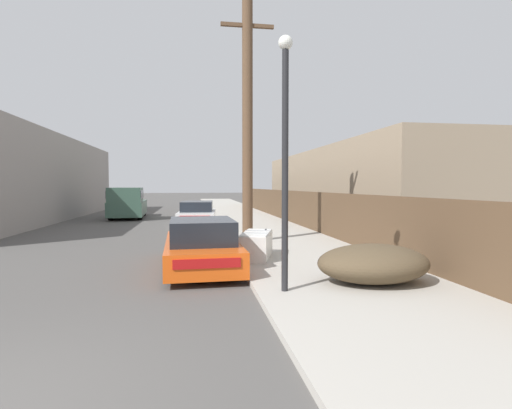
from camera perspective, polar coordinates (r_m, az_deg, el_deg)
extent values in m
cube|color=#ADA89E|center=(27.42, -2.23, -1.46)|extent=(4.20, 63.00, 0.12)
cube|color=silver|center=(10.78, 0.08, -5.85)|extent=(1.16, 1.85, 0.66)
cube|color=white|center=(10.74, 0.08, -4.02)|extent=(1.12, 1.78, 0.03)
cube|color=#333335|center=(11.24, 1.41, -3.58)|extent=(0.09, 0.20, 0.02)
cube|color=gray|center=(11.01, 0.26, -3.76)|extent=(0.71, 0.27, 0.01)
cube|color=gray|center=(10.48, -0.11, -4.09)|extent=(0.71, 0.27, 0.01)
cube|color=#E05114|center=(10.13, -7.84, -6.59)|extent=(1.86, 4.31, 0.55)
cube|color=black|center=(9.67, -7.74, -3.74)|extent=(1.54, 2.09, 0.55)
cube|color=#B21414|center=(8.01, -7.00, -8.38)|extent=(1.34, 0.07, 0.19)
cylinder|color=black|center=(11.43, -11.92, -6.03)|extent=(0.22, 0.67, 0.66)
cylinder|color=black|center=(11.50, -4.50, -5.93)|extent=(0.22, 0.67, 0.66)
cylinder|color=black|center=(8.83, -12.21, -8.62)|extent=(0.22, 0.67, 0.66)
cylinder|color=black|center=(8.92, -2.57, -8.45)|extent=(0.22, 0.67, 0.66)
cube|color=silver|center=(20.72, -8.37, -1.76)|extent=(2.07, 4.32, 0.63)
cube|color=black|center=(20.52, -8.40, -0.24)|extent=(1.70, 2.45, 0.49)
cube|color=#B21414|center=(18.60, -8.74, -1.93)|extent=(1.39, 0.13, 0.22)
cylinder|color=black|center=(22.08, -10.18, -1.88)|extent=(0.24, 0.62, 0.61)
cylinder|color=black|center=(22.00, -6.16, -1.87)|extent=(0.24, 0.62, 0.61)
cylinder|color=black|center=(19.50, -10.85, -2.49)|extent=(0.24, 0.62, 0.61)
cylinder|color=black|center=(19.40, -6.30, -2.48)|extent=(0.24, 0.62, 0.61)
cube|color=#385647|center=(26.62, -17.78, -0.47)|extent=(2.30, 5.38, 0.87)
cube|color=#385647|center=(25.14, -18.14, 1.33)|extent=(2.02, 2.47, 0.86)
cube|color=black|center=(25.14, -18.14, 1.38)|extent=(2.06, 2.43, 0.48)
cylinder|color=black|center=(24.93, -16.21, -1.19)|extent=(0.30, 0.82, 0.81)
cylinder|color=black|center=(25.11, -20.07, -1.22)|extent=(0.30, 0.82, 0.81)
cylinder|color=black|center=(28.19, -15.73, -0.74)|extent=(0.30, 0.82, 0.81)
cylinder|color=black|center=(28.35, -19.16, -0.77)|extent=(0.30, 0.82, 0.81)
cylinder|color=brown|center=(13.83, -1.23, 11.56)|extent=(0.36, 0.36, 8.13)
cube|color=brown|center=(14.68, -1.24, 24.20)|extent=(1.80, 0.12, 0.12)
cylinder|color=#232326|center=(7.29, 4.17, 4.64)|extent=(0.12, 0.12, 4.37)
sphere|color=white|center=(7.73, 4.24, 22.07)|extent=(0.26, 0.26, 0.26)
ellipsoid|color=brown|center=(8.38, 16.40, -8.08)|extent=(2.26, 1.69, 0.77)
cube|color=brown|center=(22.76, 4.16, -0.07)|extent=(0.08, 36.74, 1.67)
cube|color=gray|center=(27.59, -32.18, 3.21)|extent=(7.00, 23.10, 4.98)
cube|color=gray|center=(26.00, 13.75, 2.76)|extent=(6.00, 22.52, 4.22)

